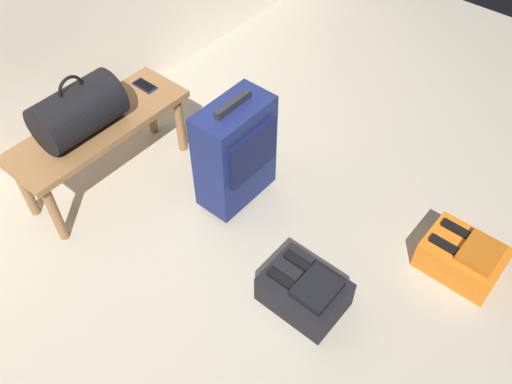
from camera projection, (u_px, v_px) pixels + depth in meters
name	position (u px, v px, depth m)	size (l,w,h in m)	color
ground_plane	(236.00, 286.00, 2.63)	(6.60, 6.60, 0.00)	#B2A893
bench	(100.00, 132.00, 2.84)	(1.00, 0.36, 0.43)	olive
duffel_bag_black	(77.00, 112.00, 2.65)	(0.44, 0.26, 0.34)	black
cell_phone	(145.00, 86.00, 2.99)	(0.07, 0.14, 0.01)	#191E4C
suitcase_upright_navy	(236.00, 153.00, 2.75)	(0.42, 0.25, 0.68)	navy
backpack_dark	(305.00, 291.00, 2.50)	(0.28, 0.38, 0.21)	black
backpack_orange	(463.00, 257.00, 2.63)	(0.28, 0.38, 0.21)	orange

